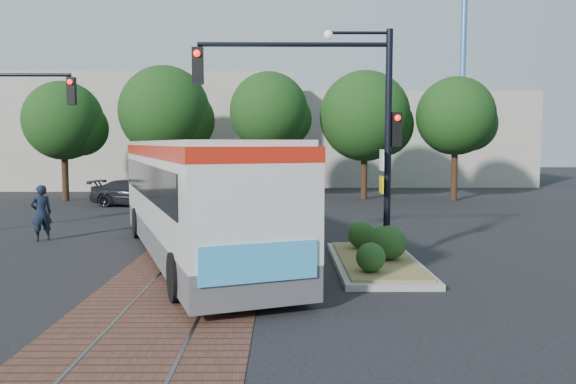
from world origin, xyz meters
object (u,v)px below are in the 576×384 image
(traffic_island, at_px, (377,253))
(officer, at_px, (41,213))
(city_bus, at_px, (194,193))
(signal_pole_main, at_px, (342,109))
(parked_car, at_px, (136,193))

(traffic_island, height_order, officer, officer)
(city_bus, bearing_deg, officer, 134.57)
(signal_pole_main, height_order, parked_car, signal_pole_main)
(traffic_island, xyz_separation_m, signal_pole_main, (-0.96, 0.09, 3.83))
(traffic_island, height_order, parked_car, parked_car)
(signal_pole_main, xyz_separation_m, officer, (-9.61, 3.74, -3.22))
(officer, bearing_deg, signal_pole_main, 120.60)
(signal_pole_main, bearing_deg, officer, 158.71)
(city_bus, bearing_deg, parked_car, 91.39)
(city_bus, height_order, traffic_island, city_bus)
(signal_pole_main, relative_size, officer, 3.20)
(traffic_island, height_order, signal_pole_main, signal_pole_main)
(officer, relative_size, parked_car, 0.40)
(traffic_island, relative_size, signal_pole_main, 0.87)
(traffic_island, bearing_deg, parked_car, 125.43)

